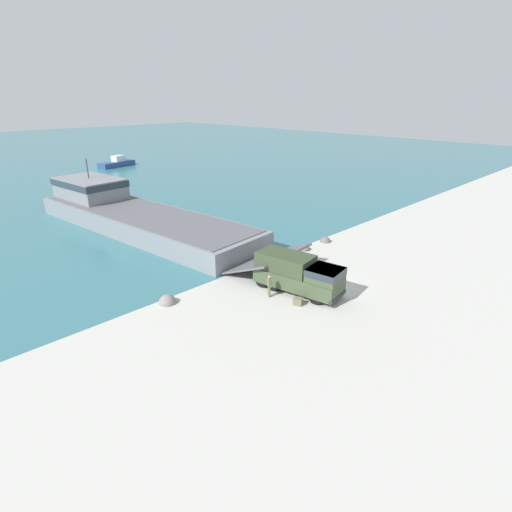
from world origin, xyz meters
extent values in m
plane|color=#B7B5AD|center=(0.00, 0.00, 0.00)|extent=(240.00, 240.00, 0.00)
cube|color=#336B75|center=(0.00, 97.36, 0.00)|extent=(240.00, 180.00, 0.01)
cube|color=gray|center=(-2.99, 23.66, 1.02)|extent=(11.38, 32.05, 2.04)
cube|color=#56565B|center=(-2.99, 23.66, 2.08)|extent=(10.60, 30.73, 0.08)
cube|color=gray|center=(-4.14, 34.39, 3.33)|extent=(6.56, 9.34, 2.58)
cube|color=#28333D|center=(-4.14, 34.39, 4.09)|extent=(6.73, 9.44, 0.78)
cylinder|color=#3F3F42|center=(-4.14, 34.39, 5.82)|extent=(0.16, 0.16, 2.40)
cube|color=#56565B|center=(-1.07, 5.71, 1.09)|extent=(7.34, 5.50, 2.04)
cube|color=#3D4C33|center=(-2.26, 1.22, 0.95)|extent=(3.59, 7.28, 1.15)
cube|color=#3D4C33|center=(-1.88, -1.05, 2.02)|extent=(2.67, 2.72, 0.99)
cube|color=#28333D|center=(-1.88, -1.05, 2.26)|extent=(2.75, 2.76, 0.50)
cube|color=#344129|center=(-2.46, 2.38, 2.20)|extent=(3.06, 4.73, 1.36)
cube|color=#2D2D2D|center=(-1.69, -2.14, 0.52)|extent=(2.51, 0.66, 0.32)
cylinder|color=black|center=(-0.92, -0.74, 0.57)|extent=(0.60, 1.19, 1.14)
cylinder|color=black|center=(-2.88, -1.08, 0.57)|extent=(0.60, 1.19, 1.14)
cylinder|color=black|center=(-1.55, 2.97, 0.57)|extent=(0.60, 1.19, 1.14)
cylinder|color=black|center=(-3.52, 2.63, 0.57)|extent=(0.60, 1.19, 1.14)
cylinder|color=black|center=(-1.74, 4.05, 0.57)|extent=(0.60, 1.19, 1.14)
cylinder|color=black|center=(-3.70, 3.72, 0.57)|extent=(0.60, 1.19, 1.14)
cylinder|color=#566042|center=(-4.52, 2.19, 0.43)|extent=(0.14, 0.14, 0.86)
cylinder|color=#566042|center=(-4.60, 2.03, 0.43)|extent=(0.14, 0.14, 0.86)
cube|color=#566042|center=(-4.56, 2.11, 1.20)|extent=(0.40, 0.50, 0.68)
sphere|color=tan|center=(-4.56, 2.11, 1.66)|extent=(0.23, 0.23, 0.23)
cube|color=navy|center=(15.48, 67.52, 0.54)|extent=(8.38, 4.33, 1.09)
cube|color=silver|center=(16.06, 67.64, 1.69)|extent=(2.75, 2.35, 1.20)
cube|color=#6B664C|center=(-3.96, -0.24, 0.27)|extent=(0.76, 0.81, 0.54)
sphere|color=#66605B|center=(5.21, 6.62, 0.00)|extent=(1.16, 1.16, 1.16)
sphere|color=gray|center=(-10.71, 6.70, 0.00)|extent=(1.31, 1.31, 1.31)
sphere|color=#66605B|center=(8.64, 6.57, 0.00)|extent=(1.12, 1.12, 1.12)
camera|label=1|loc=(-24.35, -16.69, 14.33)|focal=28.00mm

